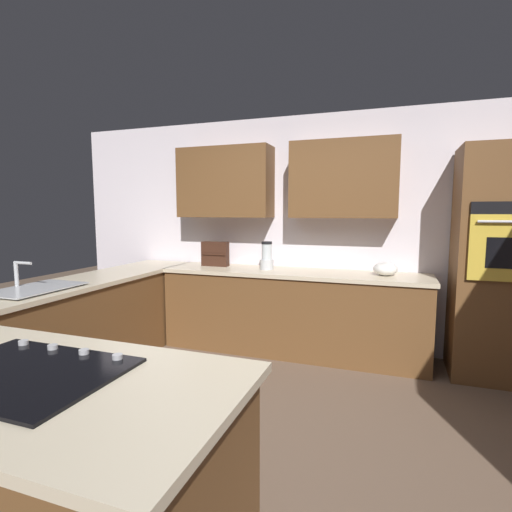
{
  "coord_description": "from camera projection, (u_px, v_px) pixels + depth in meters",
  "views": [
    {
      "loc": [
        -0.92,
        2.31,
        1.54
      ],
      "look_at": [
        0.31,
        -1.15,
        1.12
      ],
      "focal_mm": 27.34,
      "sensor_mm": 36.0,
      "label": 1
    }
  ],
  "objects": [
    {
      "name": "ground_plane",
      "position": [
        243.0,
        439.0,
        2.65
      ],
      "size": [
        14.0,
        14.0,
        0.0
      ],
      "primitive_type": "plane",
      "color": "brown"
    },
    {
      "name": "wall_oven",
      "position": [
        502.0,
        264.0,
        3.52
      ],
      "size": [
        0.8,
        0.66,
        2.12
      ],
      "color": "brown",
      "rests_on": "ground"
    },
    {
      "name": "spice_rack",
      "position": [
        215.0,
        254.0,
        4.56
      ],
      "size": [
        0.32,
        0.11,
        0.29
      ],
      "color": "#381E14",
      "rests_on": "countertop_back"
    },
    {
      "name": "lower_cabinets_back",
      "position": [
        292.0,
        314.0,
        4.24
      ],
      "size": [
        2.8,
        0.6,
        0.86
      ],
      "primitive_type": "cube",
      "color": "brown",
      "rests_on": "ground"
    },
    {
      "name": "sink_unit",
      "position": [
        35.0,
        288.0,
        3.17
      ],
      "size": [
        0.46,
        0.7,
        0.23
      ],
      "color": "#515456",
      "rests_on": "countertop_side"
    },
    {
      "name": "island_base",
      "position": [
        31.0,
        485.0,
        1.59
      ],
      "size": [
        1.7,
        0.82,
        0.86
      ],
      "primitive_type": "cube",
      "color": "brown",
      "rests_on": "ground"
    },
    {
      "name": "island_top",
      "position": [
        23.0,
        379.0,
        1.54
      ],
      "size": [
        1.78,
        0.9,
        0.04
      ],
      "primitive_type": "cube",
      "color": "beige",
      "rests_on": "island_base"
    },
    {
      "name": "lower_cabinets_side",
      "position": [
        86.0,
        328.0,
        3.72
      ],
      "size": [
        0.6,
        2.9,
        0.86
      ],
      "primitive_type": "cube",
      "color": "brown",
      "rests_on": "ground"
    },
    {
      "name": "wall_back",
      "position": [
        302.0,
        219.0,
        4.42
      ],
      "size": [
        6.0,
        0.44,
        2.6
      ],
      "color": "silver",
      "rests_on": "ground"
    },
    {
      "name": "blender",
      "position": [
        267.0,
        257.0,
        4.3
      ],
      "size": [
        0.15,
        0.15,
        0.31
      ],
      "color": "silver",
      "rests_on": "countertop_back"
    },
    {
      "name": "mixing_bowl",
      "position": [
        385.0,
        269.0,
        3.9
      ],
      "size": [
        0.24,
        0.24,
        0.13
      ],
      "primitive_type": "ellipsoid",
      "color": "white",
      "rests_on": "countertop_back"
    },
    {
      "name": "countertop_back",
      "position": [
        292.0,
        273.0,
        4.19
      ],
      "size": [
        2.84,
        0.64,
        0.04
      ],
      "primitive_type": "cube",
      "color": "beige",
      "rests_on": "lower_cabinets_back"
    },
    {
      "name": "cooktop",
      "position": [
        24.0,
        372.0,
        1.54
      ],
      "size": [
        0.76,
        0.56,
        0.03
      ],
      "color": "black",
      "rests_on": "island_top"
    },
    {
      "name": "countertop_side",
      "position": [
        84.0,
        282.0,
        3.67
      ],
      "size": [
        0.64,
        2.94,
        0.04
      ],
      "primitive_type": "cube",
      "color": "beige",
      "rests_on": "lower_cabinets_side"
    }
  ]
}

